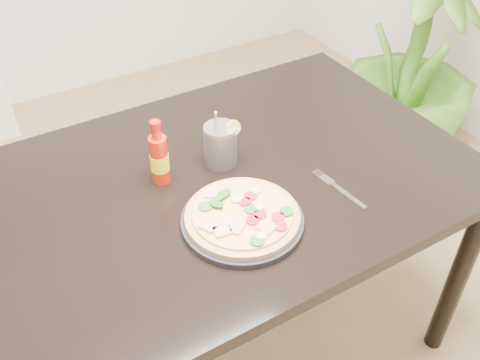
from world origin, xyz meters
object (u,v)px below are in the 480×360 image
dining_table (218,201)px  hot_sauce_bottle (159,158)px  cola_cup (221,146)px  plate (242,221)px  fork (337,188)px  pizza (242,215)px  houseplant (413,61)px

dining_table → hot_sauce_bottle: size_ratio=7.48×
dining_table → cola_cup: (0.04, 0.06, 0.14)m
plate → fork: bearing=-3.4°
plate → cola_cup: bearing=72.8°
dining_table → pizza: size_ratio=5.02×
houseplant → fork: bearing=-145.8°
fork → houseplant: (1.01, 0.69, -0.21)m
plate → hot_sauce_bottle: 0.28m
dining_table → fork: fork is taller
hot_sauce_bottle → cola_cup: bearing=-3.4°
fork → houseplant: houseplant is taller
hot_sauce_bottle → houseplant: size_ratio=0.17×
dining_table → hot_sauce_bottle: hot_sauce_bottle is taller
hot_sauce_bottle → houseplant: houseplant is taller
hot_sauce_bottle → fork: size_ratio=0.99×
cola_cup → hot_sauce_bottle: bearing=176.6°
pizza → houseplant: (1.30, 0.67, -0.23)m
cola_cup → dining_table: bearing=-127.3°
hot_sauce_bottle → fork: bearing=-34.9°
cola_cup → fork: cola_cup is taller
dining_table → cola_cup: 0.16m
dining_table → pizza: 0.22m
hot_sauce_bottle → cola_cup: 0.18m
fork → houseplant: size_ratio=0.17×
pizza → fork: (0.28, -0.02, -0.02)m
pizza → fork: pizza is taller
dining_table → houseplant: size_ratio=1.28×
dining_table → houseplant: bearing=21.2°
hot_sauce_bottle → houseplant: (1.40, 0.42, -0.28)m
dining_table → hot_sauce_bottle: bearing=152.4°
cola_cup → fork: size_ratio=0.95×
plate → houseplant: (1.30, 0.67, -0.21)m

